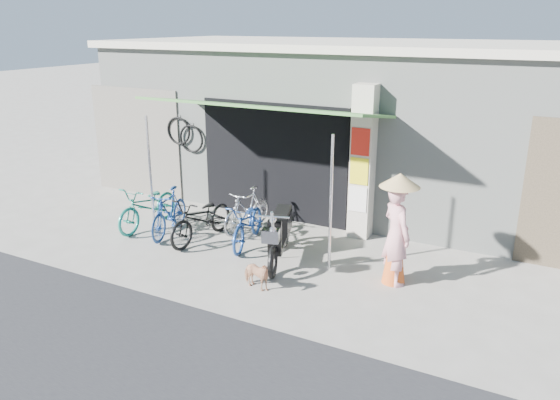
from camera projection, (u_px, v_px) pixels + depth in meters
The scene contains 13 objects.
ground at pixel (263, 273), 9.29m from camera, with size 80.00×80.00×0.00m, color gray.
bicycle_shop at pixel (367, 121), 13.00m from camera, with size 12.30×5.30×3.66m.
shop_pillar at pixel (363, 163), 10.51m from camera, with size 0.42×0.44×3.00m.
awning at pixel (263, 109), 10.28m from camera, with size 4.60×1.88×2.72m.
neighbour_left at pixel (137, 142), 13.29m from camera, with size 2.60×0.06×2.60m, color #6B665B.
bike_teal at pixel (148, 206), 11.26m from camera, with size 0.61×1.76×0.92m, color #1B7D6A.
bike_blue at pixel (169, 212), 10.87m from camera, with size 0.44×1.55×0.93m, color navy.
bike_black at pixel (202, 219), 10.56m from camera, with size 0.61×1.74×0.91m, color black.
bike_silver at pixel (247, 210), 11.10m from camera, with size 0.41×1.47×0.88m, color silver.
bike_navy at pixel (248, 223), 10.38m from camera, with size 0.58×1.65×0.87m, color navy.
street_dog at pixel (256, 275), 8.69m from camera, with size 0.27×0.59×0.49m, color #A17255.
moped at pixel (280, 234), 9.68m from camera, with size 0.83×1.87×1.09m.
nun at pixel (397, 230), 8.70m from camera, with size 0.73×0.71×1.86m.
Camera 1 is at (4.20, -7.33, 4.08)m, focal length 35.00 mm.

